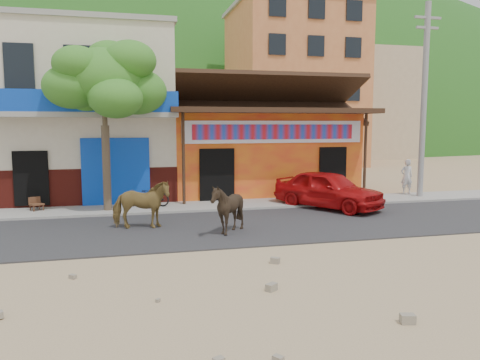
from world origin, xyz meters
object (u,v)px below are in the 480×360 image
object	(u,v)px
utility_pole	(424,101)
cow_dark	(227,209)
cafe_chair_right	(36,198)
red_car	(328,189)
pedestrian	(407,177)
scooter	(150,195)
tree	(105,125)
cow_tan	(141,205)

from	to	relation	value
utility_pole	cow_dark	size ratio (longest dim) A/B	5.50
cow_dark	cafe_chair_right	distance (m)	7.58
red_car	pedestrian	xyz separation A→B (m)	(4.64, 2.03, 0.13)
scooter	pedestrian	world-z (taller)	pedestrian
cow_dark	cafe_chair_right	size ratio (longest dim) A/B	1.65
tree	scooter	world-z (taller)	tree
cow_dark	scooter	distance (m)	5.11
cafe_chair_right	cow_dark	bearing A→B (deg)	-70.61
pedestrian	cafe_chair_right	xyz separation A→B (m)	(-15.05, -0.40, -0.32)
tree	cafe_chair_right	bearing A→B (deg)	168.51
cow_tan	scooter	bearing A→B (deg)	-0.77
tree	pedestrian	size ratio (longest dim) A/B	3.95
tree	utility_pole	distance (m)	12.84
tree	red_car	distance (m)	8.38
red_car	scooter	world-z (taller)	red_car
pedestrian	cafe_chair_right	bearing A→B (deg)	5.98
utility_pole	scooter	size ratio (longest dim) A/B	5.30
red_car	cafe_chair_right	size ratio (longest dim) A/B	4.72
utility_pole	scooter	xyz separation A→B (m)	(-11.28, 0.26, -3.60)
pedestrian	utility_pole	bearing A→B (deg)	110.40
utility_pole	red_car	xyz separation A→B (m)	(-4.84, -1.33, -3.37)
cow_dark	pedestrian	size ratio (longest dim) A/B	0.96
cow_dark	scooter	bearing A→B (deg)	-163.75
tree	cafe_chair_right	world-z (taller)	tree
tree	utility_pole	bearing A→B (deg)	0.90
utility_pole	red_car	bearing A→B (deg)	-164.58
utility_pole	cow_tan	distance (m)	12.61
utility_pole	red_car	world-z (taller)	utility_pole
cow_tan	red_car	size ratio (longest dim) A/B	0.42
cow_tan	cow_dark	world-z (taller)	cow_tan
tree	cow_dark	world-z (taller)	tree
cow_tan	cow_dark	xyz separation A→B (m)	(2.37, -1.27, -0.00)
utility_pole	pedestrian	size ratio (longest dim) A/B	5.26
red_car	pedestrian	bearing A→B (deg)	-9.44
cow_tan	tree	bearing A→B (deg)	26.28
utility_pole	red_car	size ratio (longest dim) A/B	1.93
cafe_chair_right	pedestrian	bearing A→B (deg)	-30.17
cow_dark	pedestrian	bearing A→B (deg)	113.43
tree	red_car	world-z (taller)	tree
pedestrian	cow_tan	bearing A→B (deg)	23.10
tree	scooter	xyz separation A→B (m)	(1.52, 0.46, -2.60)
cow_dark	cow_tan	bearing A→B (deg)	-124.15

